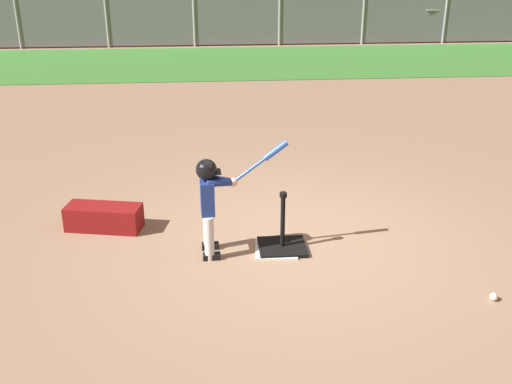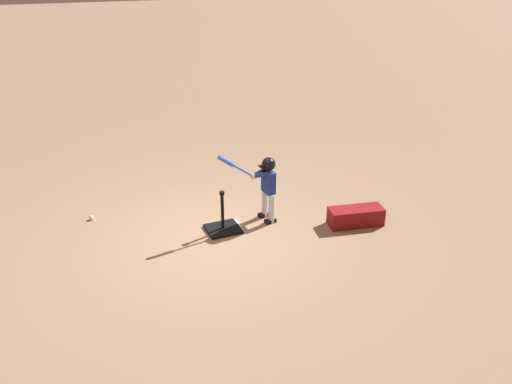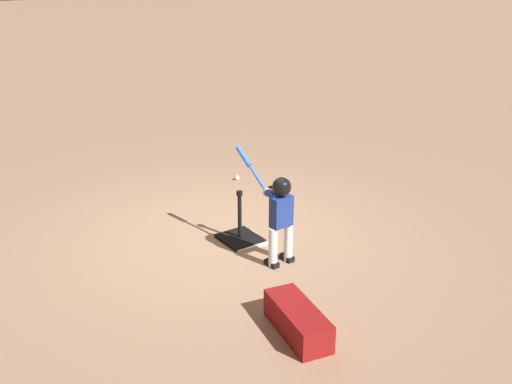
# 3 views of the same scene
# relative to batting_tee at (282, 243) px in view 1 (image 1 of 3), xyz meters

# --- Properties ---
(ground_plane) EXTENTS (90.00, 90.00, 0.00)m
(ground_plane) POSITION_rel_batting_tee_xyz_m (0.19, 0.13, -0.07)
(ground_plane) COLOR #93755B
(grass_outfield_strip) EXTENTS (56.00, 4.54, 0.02)m
(grass_outfield_strip) POSITION_rel_batting_tee_xyz_m (0.19, 10.32, -0.06)
(grass_outfield_strip) COLOR #3D7F33
(grass_outfield_strip) RESTS_ON ground_plane
(backstop_fence) EXTENTS (18.04, 0.08, 2.23)m
(backstop_fence) POSITION_rel_batting_tee_xyz_m (0.19, 12.92, 1.09)
(backstop_fence) COLOR #9E9EA3
(backstop_fence) RESTS_ON ground_plane
(home_plate) EXTENTS (0.48, 0.48, 0.02)m
(home_plate) POSITION_rel_batting_tee_xyz_m (-0.07, -0.03, -0.06)
(home_plate) COLOR white
(home_plate) RESTS_ON ground_plane
(batting_tee) EXTENTS (0.50, 0.45, 0.65)m
(batting_tee) POSITION_rel_batting_tee_xyz_m (0.00, 0.00, 0.00)
(batting_tee) COLOR black
(batting_tee) RESTS_ON ground_plane
(batter_child) EXTENTS (0.93, 0.33, 1.22)m
(batter_child) POSITION_rel_batting_tee_xyz_m (-0.74, -0.04, 0.60)
(batter_child) COLOR silver
(batter_child) RESTS_ON ground_plane
(baseball) EXTENTS (0.07, 0.07, 0.07)m
(baseball) POSITION_rel_batting_tee_xyz_m (1.81, -1.13, -0.04)
(baseball) COLOR white
(baseball) RESTS_ON ground_plane
(bleachers_far_left) EXTENTS (3.60, 2.18, 0.91)m
(bleachers_far_left) POSITION_rel_batting_tee_xyz_m (-6.69, 13.99, 0.37)
(bleachers_far_left) COLOR #ADAFB7
(bleachers_far_left) RESTS_ON ground_plane
(bleachers_far_right) EXTENTS (2.82, 1.73, 0.99)m
(bleachers_far_right) POSITION_rel_batting_tee_xyz_m (-0.26, 14.10, 0.41)
(bleachers_far_right) COLOR #ADAFB7
(bleachers_far_right) RESTS_ON ground_plane
(bleachers_left_center) EXTENTS (3.75, 2.06, 1.04)m
(bleachers_left_center) POSITION_rel_batting_tee_xyz_m (7.71, 13.88, 0.43)
(bleachers_left_center) COLOR #ADAFB7
(bleachers_left_center) RESTS_ON ground_plane
(equipment_bag) EXTENTS (0.89, 0.48, 0.28)m
(equipment_bag) POSITION_rel_batting_tee_xyz_m (-1.96, 0.64, 0.07)
(equipment_bag) COLOR maroon
(equipment_bag) RESTS_ON ground_plane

